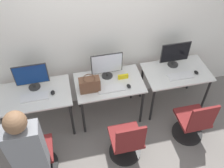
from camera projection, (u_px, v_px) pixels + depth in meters
The scene contains 20 objects.
ground_plane at pixel (114, 129), 4.09m from camera, with size 20.00×20.00×0.00m, color slate.
wall_back at pixel (102, 30), 3.64m from camera, with size 12.00×0.05×2.80m.
desk_left at pixel (36, 99), 3.67m from camera, with size 1.03×0.65×0.76m.
monitor_left at pixel (31, 76), 3.55m from camera, with size 0.48×0.17×0.42m.
keyboard_left at pixel (35, 97), 3.55m from camera, with size 0.39×0.15×0.02m.
mouse_left at pixel (53, 93), 3.61m from camera, with size 0.06×0.09×0.03m.
office_chair_left at pixel (37, 156), 3.36m from camera, with size 0.48×0.48×0.86m.
person_left at pixel (31, 158), 2.71m from camera, with size 0.36×0.22×1.68m.
desk_center at pixel (109, 87), 3.85m from camera, with size 1.03×0.65×0.76m.
monitor_center at pixel (107, 65), 3.73m from camera, with size 0.48×0.17×0.42m.
keyboard_center at pixel (111, 88), 3.68m from camera, with size 0.39×0.15×0.02m.
mouse_center at pixel (129, 86), 3.70m from camera, with size 0.06×0.09×0.03m.
office_chair_center at pixel (127, 142), 3.51m from camera, with size 0.48×0.48×0.86m.
desk_right at pixel (176, 76), 4.03m from camera, with size 1.03×0.65×0.76m.
monitor_right at pixel (175, 54), 3.92m from camera, with size 0.48×0.17×0.42m.
keyboard_right at pixel (180, 76), 3.87m from camera, with size 0.39×0.15×0.02m.
mouse_right at pixel (196, 72), 3.92m from camera, with size 0.06×0.09×0.03m.
office_chair_right at pixel (193, 123), 3.75m from camera, with size 0.48×0.48×0.86m.
handbag at pixel (90, 84), 3.59m from camera, with size 0.30×0.18×0.25m.
placard_center at pixel (123, 77), 3.81m from camera, with size 0.16×0.03×0.08m.
Camera 1 is at (-0.56, -2.33, 3.40)m, focal length 40.00 mm.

